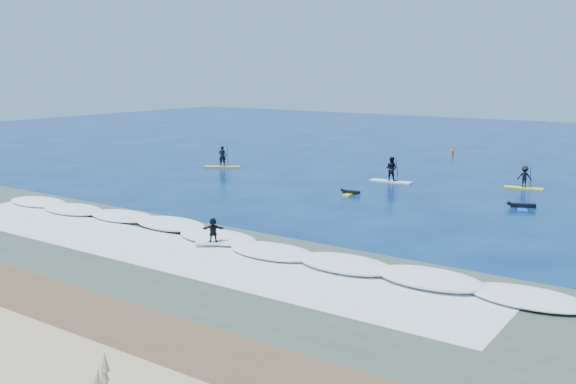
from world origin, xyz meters
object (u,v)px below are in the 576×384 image
Objects in this scene: sup_paddler_right at (524,179)px; marker_buoy at (452,152)px; sup_paddler_center at (391,171)px; prone_paddler_far at (521,206)px; prone_paddler_near at (350,193)px; wave_surfer at (213,232)px; sup_paddler_left at (222,160)px.

sup_paddler_right is 18.60m from marker_buoy.
sup_paddler_right is at bearing 14.48° from sup_paddler_center.
prone_paddler_far is (1.78, -7.31, -0.61)m from sup_paddler_right.
sup_paddler_right is at bearing -51.55° from prone_paddler_near.
wave_surfer is (0.99, -15.96, 0.65)m from prone_paddler_near.
sup_paddler_center is 1.91× the size of wave_surfer.
prone_paddler_far is 1.30× the size of wave_surfer.
wave_surfer is (16.98, -20.59, 0.07)m from sup_paddler_left.
sup_paddler_right is 7.55m from prone_paddler_far.
prone_paddler_near is at bearing 54.87° from wave_surfer.
sup_paddler_right is at bearing -19.49° from sup_paddler_left.
sup_paddler_center reaches higher than sup_paddler_left.
sup_paddler_center reaches higher than prone_paddler_far.
sup_paddler_right is (9.53, 3.11, -0.11)m from sup_paddler_center.
marker_buoy is (-2.54, 40.31, -0.45)m from wave_surfer.
prone_paddler_near is at bearing -94.63° from sup_paddler_center.
sup_paddler_center is 18.04m from marker_buoy.
wave_surfer is (-8.66, -25.47, 0.01)m from sup_paddler_right.
sup_paddler_left reaches higher than marker_buoy.
sup_paddler_left reaches higher than prone_paddler_near.
prone_paddler_near is 16.00m from wave_surfer.
marker_buoy is at bearing 54.94° from wave_surfer.
wave_surfer is at bearing -115.76° from sup_paddler_right.
marker_buoy is at bearing 8.78° from prone_paddler_far.
prone_paddler_far is 25.68m from marker_buoy.
sup_paddler_center is 4.52× the size of marker_buoy.
prone_paddler_far is at bearing -23.99° from sup_paddler_center.
wave_surfer is at bearing 177.40° from prone_paddler_near.
prone_paddler_far is 20.95m from wave_surfer.
sup_paddler_left is 27.53m from prone_paddler_far.
prone_paddler_near is 1.06× the size of wave_surfer.
sup_paddler_center is 10.02m from sup_paddler_right.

